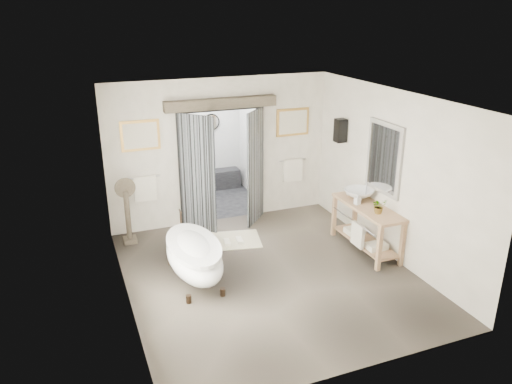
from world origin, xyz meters
The scene contains 13 objects.
ground_plane centered at (0.00, 0.00, 0.00)m, with size 5.00×5.00×0.00m, color #61564A.
room_shell centered at (-0.04, -0.12, 1.86)m, with size 4.52×5.02×2.91m.
shower_room centered at (0.00, 3.99, 0.91)m, with size 2.22×2.01×2.51m.
back_wall_dressing centered at (0.00, 2.32, 1.56)m, with size 3.82×0.71×2.52m.
clawfoot_tub centered at (-1.17, 0.32, 0.43)m, with size 0.81×1.81×0.88m.
vanity centered at (1.95, 0.21, 0.51)m, with size 0.57×1.60×0.85m.
pedestal_mirror centered at (-1.95, 2.08, 0.55)m, with size 0.38×0.24×1.27m.
rug centered at (-0.23, 1.46, 0.01)m, with size 1.20×0.80×0.01m, color beige.
slippers centered at (-0.17, 1.33, 0.04)m, with size 0.38×0.27×0.05m.
basin centered at (2.00, 0.57, 0.94)m, with size 0.55×0.55×0.19m, color white.
plant centered at (1.95, -0.13, 0.98)m, with size 0.24×0.21×0.27m, color gray.
soap_bottle_a centered at (1.84, 0.36, 0.95)m, with size 0.09×0.09×0.20m, color gray.
soap_bottle_b centered at (1.95, 0.82, 0.93)m, with size 0.12×0.12×0.15m, color gray.
Camera 1 is at (-2.85, -6.63, 4.15)m, focal length 35.00 mm.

